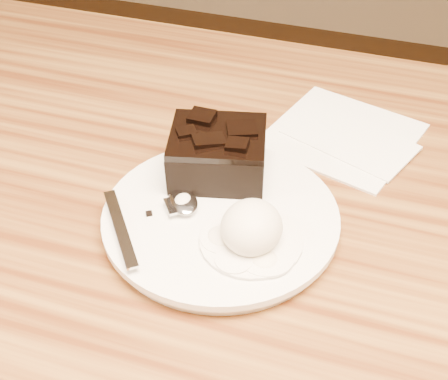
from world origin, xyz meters
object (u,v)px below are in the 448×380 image
(brownie, at_px, (218,156))
(ice_cream_scoop, at_px, (252,227))
(plate, at_px, (221,220))
(napkin, at_px, (342,134))
(spoon, at_px, (183,203))

(brownie, relative_size, ice_cream_scoop, 1.59)
(plate, xyz_separation_m, ice_cream_scoop, (0.04, -0.03, 0.03))
(napkin, bearing_deg, brownie, -129.26)
(plate, xyz_separation_m, brownie, (-0.02, 0.06, 0.03))
(ice_cream_scoop, xyz_separation_m, spoon, (-0.08, 0.03, -0.01))
(spoon, distance_m, napkin, 0.23)
(spoon, xyz_separation_m, napkin, (0.12, 0.19, -0.02))
(plate, bearing_deg, napkin, 65.74)
(plate, bearing_deg, brownie, 111.23)
(brownie, relative_size, napkin, 0.61)
(plate, bearing_deg, ice_cream_scoop, -36.45)
(brownie, distance_m, ice_cream_scoop, 0.11)
(ice_cream_scoop, bearing_deg, brownie, 125.33)
(plate, relative_size, ice_cream_scoop, 3.86)
(spoon, bearing_deg, brownie, 38.46)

